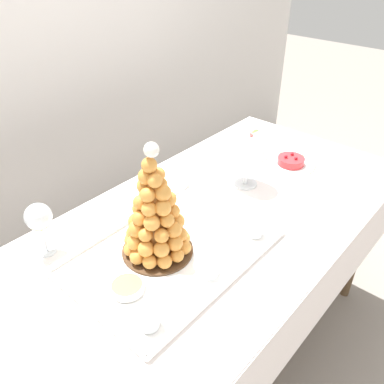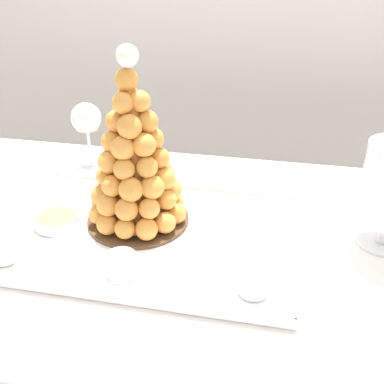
% 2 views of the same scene
% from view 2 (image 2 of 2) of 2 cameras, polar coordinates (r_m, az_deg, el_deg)
% --- Properties ---
extents(buffet_table, '(1.73, 0.84, 0.77)m').
position_cam_2_polar(buffet_table, '(0.99, 6.20, -10.45)').
color(buffet_table, brown).
rests_on(buffet_table, ground_plane).
extents(serving_tray, '(0.63, 0.44, 0.02)m').
position_cam_2_polar(serving_tray, '(0.95, -5.95, -5.20)').
color(serving_tray, white).
rests_on(serving_tray, buffet_table).
extents(croquembouche, '(0.22, 0.22, 0.38)m').
position_cam_2_polar(croquembouche, '(0.92, -7.40, 3.95)').
color(croquembouche, '#4C331E').
rests_on(croquembouche, serving_tray).
extents(dessert_cup_left, '(0.05, 0.05, 0.06)m').
position_cam_2_polar(dessert_cup_left, '(0.93, -23.22, -6.62)').
color(dessert_cup_left, silver).
rests_on(dessert_cup_left, serving_tray).
extents(dessert_cup_mid_left, '(0.06, 0.06, 0.05)m').
position_cam_2_polar(dessert_cup_mid_left, '(0.83, -9.04, -9.42)').
color(dessert_cup_mid_left, silver).
rests_on(dessert_cup_mid_left, serving_tray).
extents(dessert_cup_centre, '(0.05, 0.05, 0.05)m').
position_cam_2_polar(dessert_cup_centre, '(0.79, 7.91, -11.38)').
color(dessert_cup_centre, silver).
rests_on(dessert_cup_centre, serving_tray).
extents(creme_brulee_ramekin, '(0.10, 0.10, 0.02)m').
position_cam_2_polar(creme_brulee_ramekin, '(1.01, -17.01, -3.46)').
color(creme_brulee_ramekin, white).
rests_on(creme_brulee_ramekin, serving_tray).
extents(wine_glass, '(0.08, 0.08, 0.18)m').
position_cam_2_polar(wine_glass, '(1.24, -13.47, 9.00)').
color(wine_glass, silver).
rests_on(wine_glass, buffet_table).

